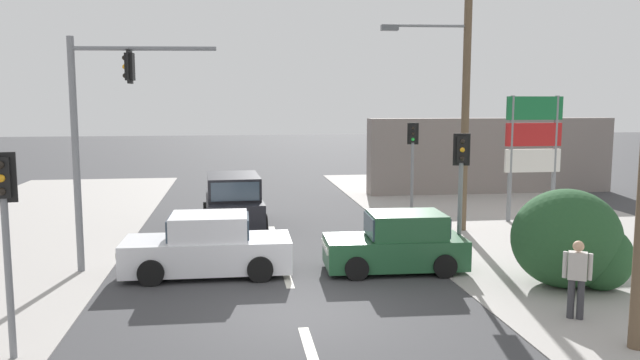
{
  "coord_description": "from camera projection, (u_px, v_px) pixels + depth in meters",
  "views": [
    {
      "loc": [
        -1.3,
        -12.44,
        4.39
      ],
      "look_at": [
        1.01,
        4.0,
        2.29
      ],
      "focal_mm": 35.0,
      "sensor_mm": 36.0,
      "label": 1
    }
  ],
  "objects": [
    {
      "name": "lane_dash_mid",
      "position": [
        286.0,
        274.0,
        15.89
      ],
      "size": [
        0.2,
        2.4,
        0.01
      ],
      "primitive_type": "cube",
      "color": "silver",
      "rests_on": "ground"
    },
    {
      "name": "lane_dash_far",
      "position": [
        274.0,
        234.0,
        20.81
      ],
      "size": [
        0.2,
        2.4,
        0.01
      ],
      "primitive_type": "cube",
      "color": "silver",
      "rests_on": "ground"
    },
    {
      "name": "hatchback_oncoming_near",
      "position": [
        398.0,
        244.0,
        16.2
      ],
      "size": [
        3.7,
        1.89,
        1.53
      ],
      "color": "#235633",
      "rests_on": "ground"
    },
    {
      "name": "roadside_bush",
      "position": [
        572.0,
        241.0,
        14.7
      ],
      "size": [
        2.71,
        2.32,
        2.35
      ],
      "color": "#234C28",
      "rests_on": "ground"
    },
    {
      "name": "pedestal_signal_left_kerb",
      "position": [
        5.0,
        221.0,
        10.37
      ],
      "size": [
        0.44,
        0.3,
        3.56
      ],
      "color": "slate",
      "rests_on": "ground"
    },
    {
      "name": "ground_plane",
      "position": [
        299.0,
        314.0,
        12.95
      ],
      "size": [
        140.0,
        140.0,
        0.0
      ],
      "primitive_type": "plane",
      "color": "#3A3A3D"
    },
    {
      "name": "traffic_signal_mast",
      "position": [
        96.0,
        124.0,
        15.71
      ],
      "size": [
        3.68,
        0.52,
        6.0
      ],
      "color": "slate",
      "rests_on": "ground"
    },
    {
      "name": "shopping_plaza_sign",
      "position": [
        533.0,
        140.0,
        22.6
      ],
      "size": [
        2.1,
        0.16,
        4.6
      ],
      "color": "slate",
      "rests_on": "ground"
    },
    {
      "name": "pedestal_signal_right_kerb",
      "position": [
        461.0,
        177.0,
        16.37
      ],
      "size": [
        0.44,
        0.31,
        3.56
      ],
      "color": "slate",
      "rests_on": "ground"
    },
    {
      "name": "pedestal_signal_far_median",
      "position": [
        413.0,
        152.0,
        24.42
      ],
      "size": [
        0.44,
        0.31,
        3.56
      ],
      "color": "slate",
      "rests_on": "ground"
    },
    {
      "name": "shopfront_wall_far",
      "position": [
        491.0,
        156.0,
        29.96
      ],
      "size": [
        12.0,
        1.0,
        3.6
      ],
      "primitive_type": "cube",
      "color": "gray",
      "rests_on": "ground"
    },
    {
      "name": "suv_crossing_left",
      "position": [
        233.0,
        203.0,
        21.56
      ],
      "size": [
        2.22,
        4.61,
        1.9
      ],
      "color": "black",
      "rests_on": "ground"
    },
    {
      "name": "utility_pole_midground_right",
      "position": [
        462.0,
        79.0,
        20.67
      ],
      "size": [
        3.78,
        0.46,
        9.51
      ],
      "color": "brown",
      "rests_on": "ground"
    },
    {
      "name": "sedan_kerbside_parked",
      "position": [
        208.0,
        247.0,
        15.84
      ],
      "size": [
        4.26,
        1.94,
        1.56
      ],
      "color": "silver",
      "rests_on": "ground"
    },
    {
      "name": "lane_dash_near",
      "position": [
        311.0,
        352.0,
        10.98
      ],
      "size": [
        0.2,
        2.4,
        0.01
      ],
      "primitive_type": "cube",
      "color": "silver",
      "rests_on": "ground"
    },
    {
      "name": "kerb_right_verge",
      "position": [
        636.0,
        271.0,
        16.15
      ],
      "size": [
        10.0,
        44.0,
        0.02
      ],
      "primitive_type": "cube",
      "color": "#A39E99",
      "rests_on": "ground"
    },
    {
      "name": "pedestrian_at_kerb",
      "position": [
        577.0,
        275.0,
        12.5
      ],
      "size": [
        0.5,
        0.37,
        1.63
      ],
      "color": "#333338",
      "rests_on": "ground"
    }
  ]
}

